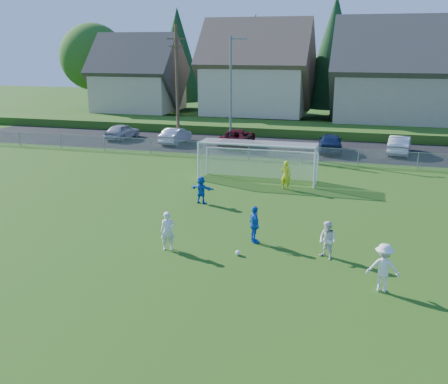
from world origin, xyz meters
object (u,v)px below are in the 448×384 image
at_px(goalkeeper, 286,175).
at_px(player_white_a, 168,231).
at_px(car_c, 237,138).
at_px(car_b, 176,136).
at_px(car_f, 400,145).
at_px(player_white_b, 327,240).
at_px(player_white_c, 383,268).
at_px(player_blue_a, 255,225).
at_px(soccer_goal, 259,155).
at_px(car_a, 122,131).
at_px(player_blue_b, 201,190).
at_px(soccer_ball, 238,253).
at_px(car_e, 330,142).

bearing_deg(goalkeeper, player_white_a, 89.45).
relative_size(goalkeeper, car_c, 0.32).
bearing_deg(car_b, car_f, -175.56).
distance_m(player_white_b, car_f, 23.19).
relative_size(player_white_c, player_blue_a, 1.07).
relative_size(player_white_b, car_b, 0.38).
bearing_deg(soccer_goal, car_a, 142.89).
distance_m(player_white_a, player_white_b, 6.58).
bearing_deg(player_white_b, player_blue_b, 177.03).
xyz_separation_m(player_white_c, car_b, (-17.12, 24.83, -0.21)).
distance_m(player_white_b, car_a, 30.95).
height_order(soccer_ball, car_f, car_f).
bearing_deg(player_white_b, player_white_a, -136.38).
bearing_deg(car_a, soccer_goal, 149.56).
xyz_separation_m(player_white_a, soccer_goal, (1.19, 12.52, 0.80)).
bearing_deg(car_e, goalkeeper, 77.15).
relative_size(soccer_ball, car_a, 0.05).
relative_size(player_white_b, goalkeeper, 0.90).
bearing_deg(player_white_c, car_c, -62.77).
height_order(player_blue_a, soccer_goal, soccer_goal).
xyz_separation_m(player_blue_a, car_a, (-17.32, 22.23, -0.13)).
bearing_deg(soccer_goal, car_b, 132.03).
distance_m(car_c, car_e, 7.81).
bearing_deg(player_white_a, car_c, 74.62).
distance_m(soccer_ball, player_blue_a, 1.79).
height_order(car_a, soccer_goal, soccer_goal).
distance_m(player_blue_b, car_b, 18.20).
bearing_deg(player_white_b, soccer_ball, -133.04).
bearing_deg(car_f, player_white_c, 92.76).
height_order(player_blue_b, goalkeeper, goalkeeper).
relative_size(car_a, car_f, 0.92).
xyz_separation_m(player_white_a, goalkeeper, (3.23, 10.82, 0.04)).
bearing_deg(goalkeeper, car_e, -81.51).
relative_size(player_white_b, car_e, 0.35).
relative_size(soccer_ball, player_white_a, 0.13).
bearing_deg(player_blue_a, car_c, -15.54).
relative_size(goalkeeper, car_e, 0.38).
height_order(soccer_ball, player_white_a, player_white_a).
distance_m(car_c, soccer_goal, 11.62).
height_order(player_white_b, car_e, player_white_b).
bearing_deg(soccer_goal, soccer_ball, -81.70).
relative_size(car_a, car_b, 0.99).
height_order(player_white_b, player_blue_b, player_white_b).
bearing_deg(player_white_a, player_white_c, -32.94).
distance_m(player_white_c, car_a, 34.17).
distance_m(car_a, soccer_goal, 19.07).
xyz_separation_m(player_white_b, car_b, (-15.00, 22.41, -0.11)).
xyz_separation_m(car_e, soccer_goal, (-3.66, -10.50, 0.86)).
distance_m(soccer_ball, goalkeeper, 10.68).
bearing_deg(player_blue_b, car_b, -53.70).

